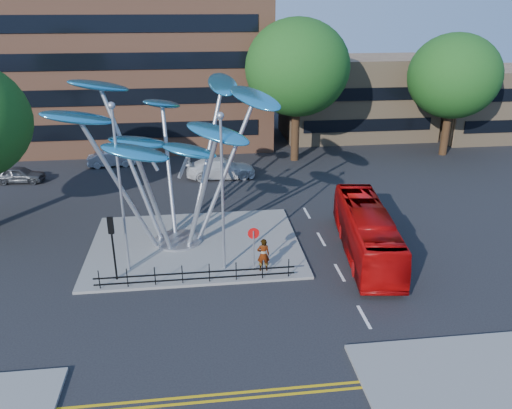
{
  "coord_description": "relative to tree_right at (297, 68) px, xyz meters",
  "views": [
    {
      "loc": [
        -0.67,
        -20.2,
        13.28
      ],
      "look_at": [
        2.31,
        4.0,
        3.28
      ],
      "focal_mm": 35.0,
      "sensor_mm": 36.0,
      "label": 1
    }
  ],
  "objects": [
    {
      "name": "ground",
      "position": [
        -8.0,
        -22.0,
        -8.04
      ],
      "size": [
        120.0,
        120.0,
        0.0
      ],
      "primitive_type": "plane",
      "color": "black",
      "rests_on": "ground"
    },
    {
      "name": "pedestrian_railing_front",
      "position": [
        -9.0,
        -20.3,
        -7.48
      ],
      "size": [
        10.0,
        0.06,
        1.0
      ],
      "color": "black",
      "rests_on": "traffic_island"
    },
    {
      "name": "traffic_island",
      "position": [
        -9.0,
        -16.0,
        -7.96
      ],
      "size": [
        12.0,
        9.0,
        0.15
      ],
      "primitive_type": "cube",
      "color": "slate",
      "rests_on": "ground"
    },
    {
      "name": "red_bus",
      "position": [
        0.5,
        -18.05,
        -6.68
      ],
      "size": [
        3.55,
        9.98,
        2.72
      ],
      "primitive_type": "imported",
      "rotation": [
        0.0,
        0.0,
        -0.13
      ],
      "color": "#AE0808",
      "rests_on": "ground"
    },
    {
      "name": "parked_car_mid",
      "position": [
        -15.97,
        0.16,
        -7.38
      ],
      "size": [
        4.11,
        1.75,
        1.32
      ],
      "primitive_type": "imported",
      "rotation": [
        0.0,
        0.0,
        1.66
      ],
      "color": "#A5A8AD",
      "rests_on": "ground"
    },
    {
      "name": "leaf_sculpture",
      "position": [
        -10.07,
        -15.32,
        -1.16
      ],
      "size": [
        12.72,
        9.54,
        9.51
      ],
      "color": "#9EA0A5",
      "rests_on": "traffic_island"
    },
    {
      "name": "double_yellow_near",
      "position": [
        -8.0,
        -28.0,
        -8.03
      ],
      "size": [
        40.0,
        0.12,
        0.01
      ],
      "primitive_type": "cube",
      "color": "gold",
      "rests_on": "ground"
    },
    {
      "name": "low_building_far",
      "position": [
        22.0,
        6.0,
        -4.54
      ],
      "size": [
        12.0,
        8.0,
        7.0
      ],
      "primitive_type": "cube",
      "color": "#9E805D",
      "rests_on": "ground"
    },
    {
      "name": "street_lamp_right",
      "position": [
        -7.5,
        -19.0,
        -2.94
      ],
      "size": [
        0.36,
        0.36,
        8.3
      ],
      "color": "#9EA0A5",
      "rests_on": "traffic_island"
    },
    {
      "name": "pedestrian",
      "position": [
        -5.49,
        -19.5,
        -6.98
      ],
      "size": [
        0.67,
        0.45,
        1.82
      ],
      "primitive_type": "imported",
      "rotation": [
        0.0,
        0.0,
        3.12
      ],
      "color": "gray",
      "rests_on": "traffic_island"
    },
    {
      "name": "tree_right",
      "position": [
        0.0,
        0.0,
        0.0
      ],
      "size": [
        8.8,
        8.8,
        12.11
      ],
      "color": "black",
      "rests_on": "ground"
    },
    {
      "name": "parked_car_right",
      "position": [
        -6.83,
        -4.0,
        -7.24
      ],
      "size": [
        5.54,
        2.29,
        1.6
      ],
      "primitive_type": "imported",
      "rotation": [
        0.0,
        0.0,
        1.58
      ],
      "color": "silver",
      "rests_on": "ground"
    },
    {
      "name": "tree_far",
      "position": [
        14.0,
        0.0,
        -0.93
      ],
      "size": [
        8.0,
        8.0,
        10.81
      ],
      "color": "black",
      "rests_on": "ground"
    },
    {
      "name": "street_lamp_left",
      "position": [
        -12.5,
        -18.5,
        -2.68
      ],
      "size": [
        0.36,
        0.36,
        8.8
      ],
      "color": "#9EA0A5",
      "rests_on": "traffic_island"
    },
    {
      "name": "no_entry_sign_island",
      "position": [
        -6.0,
        -19.48,
        -6.22
      ],
      "size": [
        0.6,
        0.1,
        2.45
      ],
      "color": "#9EA0A5",
      "rests_on": "traffic_island"
    },
    {
      "name": "low_building_near",
      "position": [
        8.0,
        8.0,
        -4.04
      ],
      "size": [
        15.0,
        8.0,
        8.0
      ],
      "primitive_type": "cube",
      "color": "#9E805D",
      "rests_on": "ground"
    },
    {
      "name": "double_yellow_far",
      "position": [
        -8.0,
        -28.3,
        -8.03
      ],
      "size": [
        40.0,
        0.12,
        0.01
      ],
      "primitive_type": "cube",
      "color": "gold",
      "rests_on": "ground"
    },
    {
      "name": "traffic_light_island",
      "position": [
        -13.0,
        -19.5,
        -5.42
      ],
      "size": [
        0.28,
        0.18,
        3.42
      ],
      "color": "black",
      "rests_on": "traffic_island"
    },
    {
      "name": "parked_car_left",
      "position": [
        -22.56,
        -3.23,
        -7.39
      ],
      "size": [
        3.87,
        1.79,
        1.28
      ],
      "primitive_type": "imported",
      "rotation": [
        0.0,
        0.0,
        1.5
      ],
      "color": "#43464B",
      "rests_on": "ground"
    }
  ]
}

